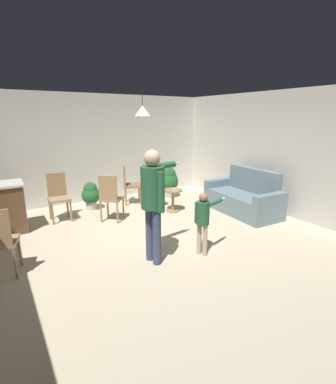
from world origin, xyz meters
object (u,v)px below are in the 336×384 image
(couch_floral, at_px, (244,198))
(potted_plant_corner, at_px, (168,181))
(dining_chair_by_counter, at_px, (58,195))
(dining_chair_centre_back, at_px, (110,196))
(person_adult, at_px, (153,195))
(person_child, at_px, (203,217))
(dining_chair_near_wall, at_px, (129,183))
(potted_plant_by_wall, at_px, (91,194))
(spare_remote_on_table, at_px, (174,189))
(side_table_by_couch, at_px, (173,198))

(couch_floral, distance_m, potted_plant_corner, 2.15)
(dining_chair_by_counter, relative_size, dining_chair_centre_back, 1.00)
(couch_floral, bearing_deg, potted_plant_corner, 25.37)
(dining_chair_centre_back, bearing_deg, dining_chair_by_counter, -174.25)
(person_adult, xyz_separation_m, person_child, (0.76, -0.21, -0.42))
(dining_chair_near_wall, xyz_separation_m, potted_plant_by_wall, (-0.96, 0.08, -0.18))
(person_adult, xyz_separation_m, spare_remote_on_table, (1.55, 1.81, -0.52))
(potted_plant_corner, bearing_deg, couch_floral, -68.33)
(potted_plant_by_wall, bearing_deg, dining_chair_near_wall, -4.96)
(person_child, xyz_separation_m, dining_chair_near_wall, (0.18, 3.13, -0.09))
(dining_chair_by_counter, distance_m, dining_chair_centre_back, 1.12)
(person_child, bearing_deg, spare_remote_on_table, 140.60)
(person_child, bearing_deg, potted_plant_by_wall, 175.68)
(dining_chair_near_wall, bearing_deg, side_table_by_couch, 50.23)
(couch_floral, height_order, potted_plant_by_wall, couch_floral)
(person_adult, distance_m, person_child, 0.89)
(dining_chair_near_wall, bearing_deg, potted_plant_by_wall, -73.82)
(potted_plant_by_wall, bearing_deg, dining_chair_by_counter, -156.23)
(person_adult, height_order, potted_plant_by_wall, person_adult)
(potted_plant_corner, relative_size, potted_plant_by_wall, 1.27)
(potted_plant_by_wall, height_order, spare_remote_on_table, potted_plant_by_wall)
(dining_chair_by_counter, bearing_deg, dining_chair_centre_back, 145.69)
(side_table_by_couch, height_order, dining_chair_by_counter, dining_chair_by_counter)
(person_child, relative_size, dining_chair_centre_back, 1.03)
(potted_plant_corner, xyz_separation_m, potted_plant_by_wall, (-2.12, 0.08, -0.10))
(person_adult, height_order, dining_chair_near_wall, person_adult)
(person_adult, bearing_deg, dining_chair_by_counter, -170.26)
(couch_floral, height_order, spare_remote_on_table, couch_floral)
(dining_chair_by_counter, height_order, dining_chair_near_wall, same)
(spare_remote_on_table, bearing_deg, couch_floral, -33.31)
(potted_plant_corner, bearing_deg, potted_plant_by_wall, 177.90)
(side_table_by_couch, relative_size, dining_chair_near_wall, 0.52)
(person_adult, relative_size, potted_plant_corner, 2.03)
(potted_plant_by_wall, bearing_deg, potted_plant_corner, -2.10)
(dining_chair_centre_back, bearing_deg, person_child, -30.25)
(dining_chair_by_counter, xyz_separation_m, potted_plant_corner, (2.90, 0.27, -0.08))
(potted_plant_corner, bearing_deg, dining_chair_centre_back, -154.96)
(person_adult, xyz_separation_m, dining_chair_by_counter, (-0.81, 2.65, -0.51))
(dining_chair_centre_back, bearing_deg, dining_chair_near_wall, 90.06)
(dining_chair_near_wall, relative_size, spare_remote_on_table, 7.69)
(person_child, distance_m, potted_plant_by_wall, 3.32)
(side_table_by_couch, distance_m, dining_chair_near_wall, 1.25)
(person_child, height_order, dining_chair_centre_back, person_child)
(couch_floral, bearing_deg, dining_chair_by_counter, 68.64)
(dining_chair_near_wall, height_order, potted_plant_by_wall, dining_chair_near_wall)
(person_adult, relative_size, spare_remote_on_table, 13.09)
(dining_chair_by_counter, xyz_separation_m, dining_chair_centre_back, (0.89, -0.67, 0.00))
(potted_plant_by_wall, xyz_separation_m, spare_remote_on_table, (1.57, -1.20, 0.18))
(dining_chair_near_wall, bearing_deg, person_adult, 3.28)
(person_adult, distance_m, dining_chair_near_wall, 3.11)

